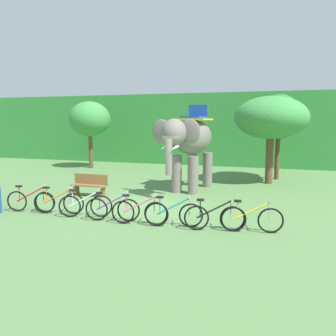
{
  "coord_description": "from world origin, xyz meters",
  "views": [
    {
      "loc": [
        4.62,
        -11.08,
        3.06
      ],
      "look_at": [
        0.81,
        1.0,
        1.3
      ],
      "focal_mm": 36.29,
      "sensor_mm": 36.0,
      "label": 1
    }
  ],
  "objects": [
    {
      "name": "foliage_hedge",
      "position": [
        0.0,
        14.76,
        2.47
      ],
      "size": [
        36.0,
        6.0,
        4.94
      ],
      "primitive_type": "cube",
      "color": "#338438",
      "rests_on": "ground"
    },
    {
      "name": "bike_pink",
      "position": [
        0.86,
        -2.0,
        0.39
      ],
      "size": [
        1.7,
        0.52,
        0.92
      ],
      "color": "black",
      "rests_on": "ground"
    },
    {
      "name": "wooden_bench",
      "position": [
        -2.56,
        1.01,
        0.48
      ],
      "size": [
        1.51,
        0.44,
        0.89
      ],
      "color": "brown",
      "rests_on": "ground"
    },
    {
      "name": "bike_red",
      "position": [
        -3.18,
        -1.8,
        0.39
      ],
      "size": [
        1.69,
        0.54,
        0.92
      ],
      "color": "black",
      "rests_on": "ground"
    },
    {
      "name": "tree_far_left",
      "position": [
        -6.86,
        8.48,
        3.17
      ],
      "size": [
        2.63,
        2.63,
        4.31
      ],
      "color": "brown",
      "rests_on": "ground"
    },
    {
      "name": "bike_orange",
      "position": [
        -2.15,
        -1.7,
        0.39
      ],
      "size": [
        1.67,
        0.59,
        0.92
      ],
      "color": "black",
      "rests_on": "ground"
    },
    {
      "name": "tree_center_left",
      "position": [
        4.39,
        6.16,
        3.2
      ],
      "size": [
        3.51,
        3.51,
        4.25
      ],
      "color": "brown",
      "rests_on": "ground"
    },
    {
      "name": "bike_yellow",
      "position": [
        4.1,
        -1.73,
        0.39
      ],
      "size": [
        1.69,
        0.52,
        0.92
      ],
      "color": "black",
      "rests_on": "ground"
    },
    {
      "name": "bike_purple",
      "position": [
        -0.07,
        -1.92,
        0.39
      ],
      "size": [
        1.68,
        0.56,
        0.92
      ],
      "color": "black",
      "rests_on": "ground"
    },
    {
      "name": "bike_black",
      "position": [
        3.08,
        -1.88,
        0.39
      ],
      "size": [
        1.67,
        0.59,
        0.92
      ],
      "color": "black",
      "rests_on": "ground"
    },
    {
      "name": "elephant",
      "position": [
        1.1,
        3.26,
        2.2
      ],
      "size": [
        2.22,
        4.23,
        3.78
      ],
      "color": "slate",
      "rests_on": "ground"
    },
    {
      "name": "tree_far_right",
      "position": [
        4.76,
        7.55,
        3.25
      ],
      "size": [
        2.13,
        2.13,
        4.43
      ],
      "color": "brown",
      "rests_on": "ground"
    },
    {
      "name": "ground_plane",
      "position": [
        0.0,
        0.0,
        0.0
      ],
      "size": [
        80.0,
        80.0,
        0.0
      ],
      "primitive_type": "plane",
      "color": "#567F47"
    },
    {
      "name": "bike_teal",
      "position": [
        1.89,
        -1.9,
        0.39
      ],
      "size": [
        1.68,
        0.56,
        0.92
      ],
      "color": "black",
      "rests_on": "ground"
    },
    {
      "name": "bike_white",
      "position": [
        -1.09,
        -1.79,
        0.39
      ],
      "size": [
        1.62,
        0.72,
        0.92
      ],
      "color": "black",
      "rests_on": "ground"
    }
  ]
}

